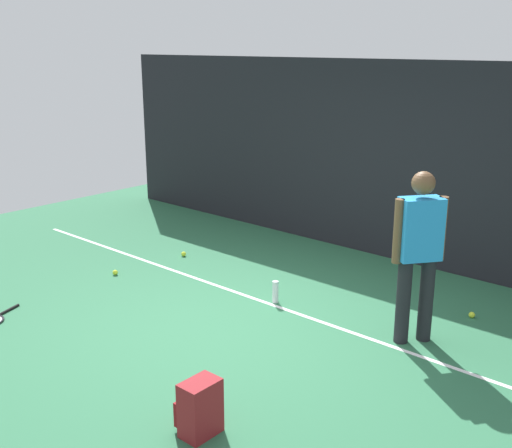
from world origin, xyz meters
TOP-DOWN VIEW (x-y plane):
  - ground_plane at (0.00, 0.00)m, footprint 12.00×12.00m
  - back_fence at (0.00, 3.00)m, footprint 10.00×0.10m
  - court_line at (0.00, 0.66)m, footprint 9.00×0.05m
  - tennis_player at (1.61, 0.91)m, footprint 0.41×0.45m
  - backpack at (1.16, -1.55)m, footprint 0.28×0.30m
  - tennis_ball_near_player at (1.83, 1.81)m, footprint 0.07×0.07m
  - tennis_ball_by_fence at (-2.09, 0.07)m, footprint 0.07×0.07m
  - tennis_ball_mid_court at (-1.98, 1.13)m, footprint 0.07×0.07m
  - water_bottle at (-0.01, 0.74)m, footprint 0.07×0.07m

SIDE VIEW (x-z plane):
  - ground_plane at x=0.00m, z-range 0.00..0.00m
  - court_line at x=0.00m, z-range 0.00..0.00m
  - tennis_ball_near_player at x=1.83m, z-range 0.00..0.07m
  - tennis_ball_by_fence at x=-2.09m, z-range 0.00..0.07m
  - tennis_ball_mid_court at x=-1.98m, z-range 0.00..0.07m
  - water_bottle at x=-0.01m, z-range 0.00..0.25m
  - backpack at x=1.16m, z-range -0.01..0.43m
  - tennis_player at x=1.61m, z-range 0.12..1.82m
  - back_fence at x=0.00m, z-range 0.00..2.63m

